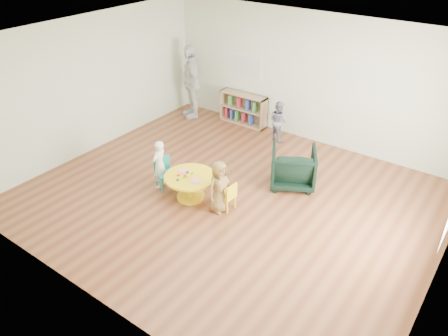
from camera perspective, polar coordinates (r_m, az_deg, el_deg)
name	(u,v)px	position (r m, az deg, el deg)	size (l,w,h in m)	color
room	(231,100)	(7.03, 0.93, 8.87)	(7.10, 7.00, 2.80)	brown
activity_table	(190,183)	(7.79, -4.43, -1.94)	(0.92, 0.92, 0.50)	yellow
kid_chair_left	(164,172)	(8.16, -7.81, -0.48)	(0.42, 0.42, 0.59)	#178179
kid_chair_right	(228,196)	(7.50, 0.51, -3.62)	(0.29, 0.29, 0.51)	yellow
bookshelf	(243,109)	(10.64, 2.56, 7.75)	(1.20, 0.30, 0.75)	#A07E59
alphabet_poster	(248,68)	(10.40, 3.14, 12.95)	(0.74, 0.01, 0.54)	white
armchair	(293,167)	(8.22, 9.01, 0.11)	(0.80, 0.82, 0.75)	black
child_left	(159,164)	(8.10, -8.43, 0.46)	(0.34, 0.23, 0.94)	white
child_right	(219,187)	(7.36, -0.63, -2.48)	(0.47, 0.30, 0.95)	gold
toddler	(278,121)	(9.84, 7.11, 6.14)	(0.45, 0.35, 0.92)	#181B3D
adult_caretaker	(191,82)	(10.86, -4.34, 11.19)	(1.06, 0.44, 1.80)	silver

